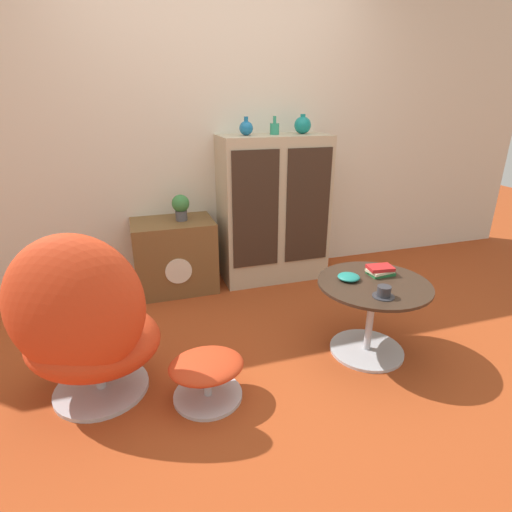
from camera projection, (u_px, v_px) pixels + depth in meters
name	position (u px, v px, depth m)	size (l,w,h in m)	color
ground_plane	(275.00, 359.00, 2.50)	(12.00, 12.00, 0.00)	#9E3D19
wall_back	(217.00, 127.00, 3.33)	(6.40, 0.06, 2.60)	beige
sideboard	(273.00, 209.00, 3.47)	(0.91, 0.45, 1.25)	tan
tv_console	(175.00, 255.00, 3.33)	(0.66, 0.46, 0.60)	brown
egg_chair	(84.00, 325.00, 2.01)	(0.88, 0.85, 0.97)	#B7B7BC
ottoman	(207.00, 371.00, 2.12)	(0.40, 0.37, 0.25)	#B7B7BC
coffee_table	(371.00, 308.00, 2.46)	(0.68, 0.68, 0.49)	#B7B7BC
vase_leftmost	(246.00, 128.00, 3.16)	(0.11, 0.11, 0.14)	#196699
vase_inner_left	(275.00, 128.00, 3.23)	(0.07, 0.07, 0.14)	#2D8E6B
vase_inner_right	(303.00, 125.00, 3.29)	(0.14, 0.14, 0.16)	#147A75
potted_plant	(181.00, 206.00, 3.20)	(0.14, 0.14, 0.21)	#4C4C51
teacup	(384.00, 292.00, 2.22)	(0.12, 0.12, 0.06)	#2D2D33
book_stack	(380.00, 270.00, 2.50)	(0.17, 0.13, 0.06)	#237038
bowl	(349.00, 277.00, 2.43)	(0.13, 0.13, 0.04)	#1E7A70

